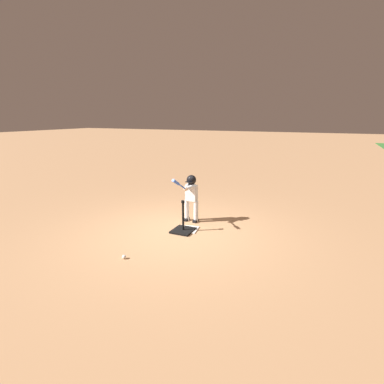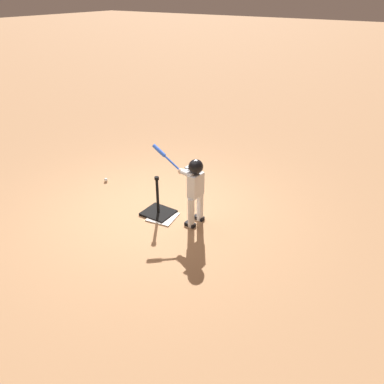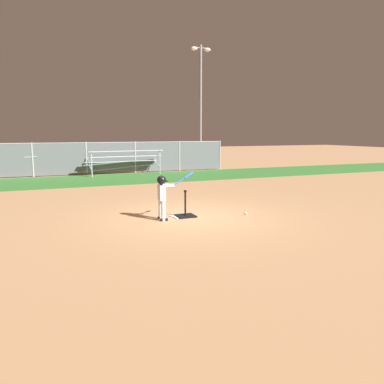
{
  "view_description": "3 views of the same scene",
  "coord_description": "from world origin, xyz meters",
  "px_view_note": "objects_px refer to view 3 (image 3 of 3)",
  "views": [
    {
      "loc": [
        5.5,
        2.91,
        2.52
      ],
      "look_at": [
        -0.31,
        0.23,
        0.89
      ],
      "focal_mm": 28.0,
      "sensor_mm": 36.0,
      "label": 1
    },
    {
      "loc": [
        -3.68,
        4.37,
        3.48
      ],
      "look_at": [
        -0.82,
        0.05,
        0.63
      ],
      "focal_mm": 35.0,
      "sensor_mm": 36.0,
      "label": 2
    },
    {
      "loc": [
        -3.72,
        -9.05,
        2.24
      ],
      "look_at": [
        -0.09,
        -0.26,
        0.72
      ],
      "focal_mm": 35.0,
      "sensor_mm": 36.0,
      "label": 3
    }
  ],
  "objects_px": {
    "batting_tee": "(185,214)",
    "bleachers_far_right": "(3,166)",
    "baseball": "(246,213)",
    "bleachers_far_left": "(121,162)",
    "batter_child": "(163,192)"
  },
  "relations": [
    {
      "from": "baseball",
      "to": "batting_tee",
      "type": "bearing_deg",
      "value": 167.01
    },
    {
      "from": "batting_tee",
      "to": "baseball",
      "type": "distance_m",
      "value": 1.69
    },
    {
      "from": "bleachers_far_right",
      "to": "bleachers_far_left",
      "type": "distance_m",
      "value": 5.98
    },
    {
      "from": "baseball",
      "to": "bleachers_far_left",
      "type": "xyz_separation_m",
      "value": [
        -1.01,
        11.73,
        0.61
      ]
    },
    {
      "from": "batting_tee",
      "to": "bleachers_far_right",
      "type": "bearing_deg",
      "value": 113.01
    },
    {
      "from": "baseball",
      "to": "bleachers_far_left",
      "type": "relative_size",
      "value": 0.02
    },
    {
      "from": "bleachers_far_right",
      "to": "baseball",
      "type": "bearing_deg",
      "value": -61.58
    },
    {
      "from": "bleachers_far_right",
      "to": "batter_child",
      "type": "bearing_deg",
      "value": -69.81
    },
    {
      "from": "batter_child",
      "to": "bleachers_far_left",
      "type": "relative_size",
      "value": 0.29
    },
    {
      "from": "batter_child",
      "to": "bleachers_far_right",
      "type": "xyz_separation_m",
      "value": [
        -4.59,
        12.49,
        -0.22
      ]
    },
    {
      "from": "baseball",
      "to": "batter_child",
      "type": "bearing_deg",
      "value": 173.55
    },
    {
      "from": "batting_tee",
      "to": "batter_child",
      "type": "xyz_separation_m",
      "value": [
        -0.66,
        -0.12,
        0.65
      ]
    },
    {
      "from": "batting_tee",
      "to": "bleachers_far_right",
      "type": "distance_m",
      "value": 13.45
    },
    {
      "from": "batting_tee",
      "to": "baseball",
      "type": "height_order",
      "value": "batting_tee"
    },
    {
      "from": "baseball",
      "to": "bleachers_far_left",
      "type": "height_order",
      "value": "bleachers_far_left"
    }
  ]
}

